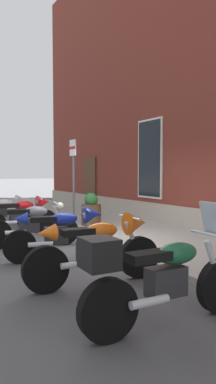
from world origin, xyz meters
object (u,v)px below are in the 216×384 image
object	(u,v)px
motorcycle_grey_naked	(32,225)
barrel_planter	(91,211)
motorcycle_blue_sport	(63,231)
parking_sign	(73,171)
motorcycle_red_sport	(23,214)
motorcycle_white_sport	(3,210)
motorcycle_green_touring	(161,277)
motorcycle_orange_sport	(100,246)

from	to	relation	value
motorcycle_grey_naked	barrel_planter	size ratio (longest dim) A/B	2.21
motorcycle_blue_sport	barrel_planter	xyz separation A→B (m)	(-2.89, 2.13, -0.04)
parking_sign	motorcycle_red_sport	bearing A→B (deg)	-102.54
motorcycle_red_sport	parking_sign	distance (m)	1.80
motorcycle_white_sport	motorcycle_blue_sport	size ratio (longest dim) A/B	1.01
motorcycle_green_touring	motorcycle_white_sport	bearing A→B (deg)	178.64
motorcycle_green_touring	motorcycle_blue_sport	bearing A→B (deg)	176.19
motorcycle_white_sport	motorcycle_grey_naked	bearing A→B (deg)	-1.85
motorcycle_orange_sport	motorcycle_grey_naked	bearing A→B (deg)	-178.74
motorcycle_blue_sport	motorcycle_green_touring	world-z (taller)	motorcycle_green_touring
motorcycle_white_sport	motorcycle_green_touring	distance (m)	7.66
barrel_planter	parking_sign	bearing A→B (deg)	-74.33
motorcycle_white_sport	motorcycle_orange_sport	size ratio (longest dim) A/B	0.92
motorcycle_white_sport	motorcycle_grey_naked	xyz separation A→B (m)	(3.06, -0.10, -0.05)
motorcycle_red_sport	motorcycle_green_touring	size ratio (longest dim) A/B	0.93
motorcycle_grey_naked	barrel_planter	world-z (taller)	barrel_planter
motorcycle_grey_naked	motorcycle_orange_sport	xyz separation A→B (m)	(2.99, 0.07, 0.09)
parking_sign	motorcycle_orange_sport	bearing A→B (deg)	-19.82
motorcycle_grey_naked	motorcycle_blue_sport	distance (m)	1.44
motorcycle_white_sport	motorcycle_green_touring	world-z (taller)	motorcycle_green_touring
motorcycle_white_sport	parking_sign	size ratio (longest dim) A/B	0.81
motorcycle_grey_naked	motorcycle_green_touring	xyz separation A→B (m)	(4.59, -0.08, 0.07)
motorcycle_blue_sport	parking_sign	xyz separation A→B (m)	(-2.71, 1.47, 1.15)
motorcycle_red_sport	motorcycle_blue_sport	size ratio (longest dim) A/B	1.01
motorcycle_blue_sport	motorcycle_green_touring	distance (m)	3.17
motorcycle_orange_sport	parking_sign	distance (m)	4.68
motorcycle_orange_sport	barrel_planter	world-z (taller)	barrel_planter
motorcycle_green_touring	barrel_planter	distance (m)	6.49
parking_sign	barrel_planter	world-z (taller)	parking_sign
motorcycle_grey_naked	motorcycle_green_touring	bearing A→B (deg)	-1.04
motorcycle_green_touring	parking_sign	xyz separation A→B (m)	(-5.87, 1.69, 1.16)
motorcycle_white_sport	parking_sign	distance (m)	2.62
motorcycle_white_sport	motorcycle_red_sport	world-z (taller)	motorcycle_red_sport
motorcycle_green_touring	motorcycle_orange_sport	bearing A→B (deg)	174.70
motorcycle_orange_sport	parking_sign	xyz separation A→B (m)	(-4.27, 1.54, 1.14)
motorcycle_orange_sport	barrel_planter	xyz separation A→B (m)	(-4.45, 2.19, -0.05)
motorcycle_grey_naked	motorcycle_blue_sport	bearing A→B (deg)	5.10
motorcycle_white_sport	motorcycle_blue_sport	distance (m)	4.49
motorcycle_red_sport	motorcycle_blue_sport	world-z (taller)	motorcycle_blue_sport
motorcycle_white_sport	motorcycle_orange_sport	xyz separation A→B (m)	(6.05, -0.03, 0.04)
motorcycle_orange_sport	parking_sign	size ratio (longest dim) A/B	0.89
motorcycle_orange_sport	motorcycle_green_touring	world-z (taller)	motorcycle_green_touring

